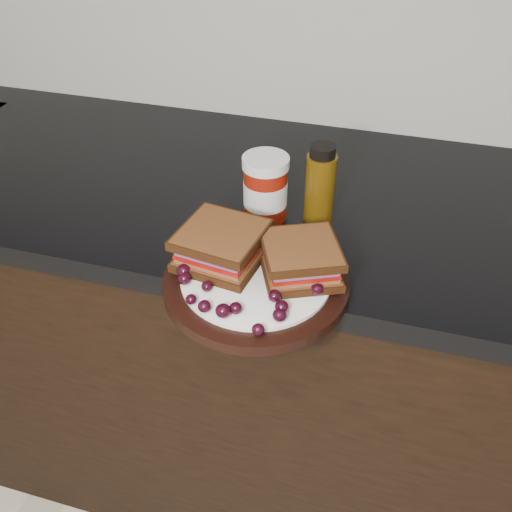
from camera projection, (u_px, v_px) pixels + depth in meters
The scene contains 29 objects.
base_cabinets at pixel (297, 362), 1.36m from camera, with size 3.96×0.58×0.86m, color black.
countertop at pixel (308, 203), 1.08m from camera, with size 3.98×0.60×0.04m, color black.
plate at pixel (256, 283), 0.86m from camera, with size 0.28×0.28×0.02m, color black.
sandwich_left at pixel (221, 245), 0.86m from camera, with size 0.12×0.12×0.05m, color brown, non-canonical shape.
sandwich_right at pixel (300, 259), 0.84m from camera, with size 0.11×0.11×0.05m, color brown, non-canonical shape.
grape_0 at pixel (184, 279), 0.83m from camera, with size 0.02×0.02×0.02m, color black.
grape_1 at pixel (207, 286), 0.82m from camera, with size 0.02×0.02×0.02m, color black.
grape_2 at pixel (191, 299), 0.80m from camera, with size 0.02×0.02×0.01m, color black.
grape_3 at pixel (204, 306), 0.78m from camera, with size 0.02×0.02×0.02m, color black.
grape_4 at pixel (223, 311), 0.77m from camera, with size 0.02×0.02×0.02m, color black.
grape_5 at pixel (236, 308), 0.78m from camera, with size 0.02×0.02×0.02m, color black.
grape_6 at pixel (258, 329), 0.75m from camera, with size 0.02×0.02×0.02m, color black.
grape_7 at pixel (280, 315), 0.77m from camera, with size 0.02×0.02×0.02m, color black.
grape_8 at pixel (282, 307), 0.78m from camera, with size 0.02×0.02×0.02m, color black.
grape_9 at pixel (275, 296), 0.80m from camera, with size 0.02×0.02×0.02m, color black.
grape_10 at pixel (317, 289), 0.81m from camera, with size 0.02×0.02×0.02m, color black.
grape_11 at pixel (299, 281), 0.83m from camera, with size 0.02×0.02×0.02m, color black.
grape_12 at pixel (310, 275), 0.83m from camera, with size 0.02×0.02×0.02m, color black.
grape_13 at pixel (316, 258), 0.87m from camera, with size 0.02×0.02×0.02m, color black.
grape_14 at pixel (242, 242), 0.90m from camera, with size 0.02×0.02×0.02m, color black.
grape_15 at pixel (231, 249), 0.88m from camera, with size 0.02×0.02×0.02m, color black.
grape_16 at pixel (209, 256), 0.87m from camera, with size 0.02×0.02×0.01m, color black.
grape_17 at pixel (212, 263), 0.86m from camera, with size 0.02×0.02×0.02m, color black.
grape_18 at pixel (184, 271), 0.84m from camera, with size 0.02×0.02×0.02m, color black.
grape_19 at pixel (226, 244), 0.89m from camera, with size 0.02×0.02×0.02m, color black.
grape_20 at pixel (221, 261), 0.86m from camera, with size 0.02×0.02×0.02m, color black.
grape_21 at pixel (219, 267), 0.85m from camera, with size 0.02×0.02×0.01m, color black.
condiment_jar at pixel (265, 188), 0.98m from camera, with size 0.08×0.08×0.12m, color maroon.
oil_bottle at pixel (320, 184), 0.96m from camera, with size 0.05×0.05×0.14m, color #493107.
Camera 1 is at (0.16, 0.79, 1.47)m, focal length 40.00 mm.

